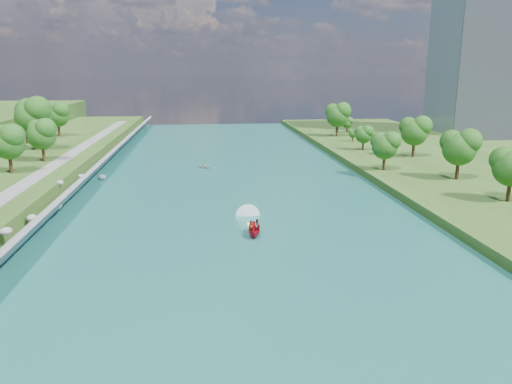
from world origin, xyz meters
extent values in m
plane|color=#2D5119|center=(0.00, 0.00, 0.00)|extent=(260.00, 260.00, 0.00)
cube|color=#175857|center=(0.00, 20.00, 0.05)|extent=(55.00, 240.00, 0.10)
cube|color=#2D5119|center=(49.50, 20.00, 0.75)|extent=(44.00, 240.00, 1.50)
cube|color=slate|center=(-25.85, 20.00, 1.80)|extent=(3.54, 236.00, 4.05)
ellipsoid|color=gray|center=(-26.66, -4.72, 3.39)|extent=(1.37, 1.39, 0.88)
ellipsoid|color=gray|center=(-26.59, 3.62, 2.49)|extent=(1.22, 1.45, 0.81)
ellipsoid|color=gray|center=(-26.07, 12.36, 1.66)|extent=(1.75, 2.19, 1.20)
ellipsoid|color=gray|center=(-27.38, 20.26, 3.41)|extent=(1.11, 1.17, 0.88)
ellipsoid|color=gray|center=(-26.24, 29.49, 2.56)|extent=(1.11, 1.29, 0.76)
ellipsoid|color=gray|center=(-24.28, 37.76, 0.55)|extent=(1.50, 1.45, 1.13)
ellipsoid|color=gray|center=(-25.85, 49.71, 1.88)|extent=(1.17, 1.27, 0.71)
ellipsoid|color=gray|center=(-25.94, 56.27, 1.95)|extent=(0.96, 0.90, 0.72)
cube|color=gray|center=(-32.50, 20.00, 3.55)|extent=(3.00, 200.00, 0.10)
cube|color=gray|center=(82.50, 95.00, 30.00)|extent=(22.00, 22.00, 60.00)
ellipsoid|color=#1F4D14|center=(-37.90, 29.01, 8.55)|extent=(6.05, 6.05, 10.09)
ellipsoid|color=#1F4D14|center=(-35.79, 40.56, 8.43)|extent=(5.91, 5.91, 9.85)
ellipsoid|color=#1F4D14|center=(-41.92, 55.58, 10.45)|extent=(8.34, 8.34, 13.90)
ellipsoid|color=#1F4D14|center=(-47.48, 66.71, 7.70)|extent=(5.04, 5.04, 8.40)
ellipsoid|color=#1F4D14|center=(-43.26, 79.71, 8.94)|extent=(6.53, 6.53, 10.88)
ellipsoid|color=#1F4D14|center=(41.66, 8.42, 6.50)|extent=(6.00, 6.00, 10.00)
ellipsoid|color=#1F4D14|center=(41.82, 24.47, 6.93)|extent=(6.52, 6.52, 10.86)
ellipsoid|color=#1F4D14|center=(31.55, 34.36, 6.06)|extent=(5.47, 5.47, 9.12)
ellipsoid|color=#1F4D14|center=(43.88, 48.89, 7.01)|extent=(6.61, 6.61, 11.02)
ellipsoid|color=#1F4D14|center=(35.49, 59.84, 5.12)|extent=(4.34, 4.34, 7.23)
ellipsoid|color=#1F4D14|center=(37.48, 75.24, 3.70)|extent=(2.64, 2.64, 4.39)
ellipsoid|color=#1F4D14|center=(36.04, 86.82, 7.45)|extent=(7.15, 7.15, 11.91)
ellipsoid|color=#1F4D14|center=(41.86, 95.96, 4.39)|extent=(3.47, 3.47, 5.79)
imported|color=#AB0D1F|center=(1.87, 0.50, 0.88)|extent=(1.88, 4.18, 1.57)
imported|color=#66605B|center=(1.47, 0.10, 1.34)|extent=(0.77, 0.68, 1.78)
imported|color=#66605B|center=(2.37, 1.00, 1.29)|extent=(0.85, 0.68, 1.67)
cube|color=white|center=(1.87, 3.50, 0.13)|extent=(0.90, 5.00, 0.06)
imported|color=#9A9CA3|center=(-4.11, 47.20, 0.39)|extent=(3.45, 3.27, 0.58)
imported|color=#66605B|center=(-4.11, 47.20, 1.00)|extent=(0.64, 0.42, 1.30)
camera|label=1|loc=(-4.41, -60.69, 20.90)|focal=35.00mm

